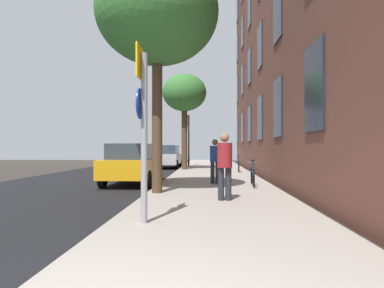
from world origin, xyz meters
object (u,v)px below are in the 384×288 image
traffic_light (187,131)px  pedestrian_0 (225,162)px  tree_far (184,94)px  bicycle_1 (217,172)px  bicycle_2 (217,169)px  bicycle_3 (239,166)px  pedestrian_1 (215,158)px  bicycle_0 (253,176)px  sign_post (143,120)px  car_0 (133,163)px  tree_near (157,13)px  car_1 (167,156)px

traffic_light → pedestrian_0: traffic_light is taller
tree_far → bicycle_1: size_ratio=3.48×
traffic_light → bicycle_2: bearing=-77.7°
bicycle_3 → pedestrian_1: bearing=-103.4°
traffic_light → pedestrian_0: bearing=-82.9°
bicycle_0 → pedestrian_0: size_ratio=0.98×
sign_post → pedestrian_1: size_ratio=1.92×
bicycle_0 → bicycle_3: (0.13, 6.76, -0.01)m
sign_post → car_0: 7.53m
bicycle_2 → bicycle_3: (1.27, 3.35, -0.03)m
sign_post → pedestrian_0: 3.20m
tree_far → sign_post: bearing=-88.9°
bicycle_1 → bicycle_2: 1.62m
traffic_light → pedestrian_1: (1.77, -11.61, -1.60)m
traffic_light → bicycle_3: size_ratio=2.29×
sign_post → pedestrian_0: bearing=58.5°
bicycle_3 → pedestrian_1: size_ratio=0.98×
bicycle_3 → pedestrian_1: pedestrian_1 is taller
tree_near → bicycle_1: 6.50m
tree_near → bicycle_2: 7.54m
tree_near → bicycle_0: 6.22m
bicycle_3 → car_0: car_0 is taller
sign_post → bicycle_1: (1.53, 7.60, -1.49)m
sign_post → car_1: sign_post is taller
sign_post → bicycle_1: size_ratio=1.89×
sign_post → traffic_light: bearing=91.0°
bicycle_0 → bicycle_2: bearing=108.5°
bicycle_2 → bicycle_3: bicycle_2 is taller
traffic_light → tree_near: 14.46m
bicycle_1 → pedestrian_1: 1.22m
traffic_light → tree_far: tree_far is taller
bicycle_3 → car_1: bearing=133.2°
sign_post → bicycle_3: size_ratio=1.97×
bicycle_0 → tree_far: bearing=109.2°
tree_far → bicycle_3: size_ratio=3.63×
bicycle_2 → bicycle_1: bearing=-92.7°
bicycle_3 → car_1: car_1 is taller
bicycle_0 → pedestrian_1: bearing=150.7°
bicycle_0 → car_1: size_ratio=0.39×
traffic_light → tree_near: bearing=-90.1°
bicycle_2 → car_1: car_1 is taller
traffic_light → car_0: 11.19m
bicycle_3 → traffic_light: bearing=119.9°
bicycle_3 → bicycle_2: bearing=-110.8°
traffic_light → bicycle_1: traffic_light is taller
bicycle_1 → tree_far: bearing=104.7°
car_1 → tree_far: bearing=-63.6°
traffic_light → bicycle_0: bearing=-76.0°
bicycle_0 → traffic_light: bearing=104.0°
tree_near → tree_far: (0.07, 10.54, -0.74)m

